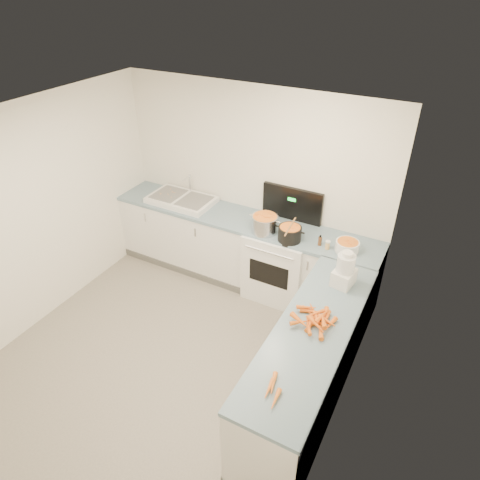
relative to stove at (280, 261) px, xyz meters
The scene contains 19 objects.
floor 1.84m from the stove, 108.07° to the right, with size 3.50×4.00×0.00m, color gray, non-canonical shape.
ceiling 2.69m from the stove, 108.07° to the right, with size 3.50×4.00×0.00m, color white, non-canonical shape.
wall_back 1.00m from the stove, 150.23° to the left, with size 3.50×2.50×0.00m, color white, non-canonical shape.
wall_left 2.96m from the stove, 143.77° to the right, with size 4.00×2.50×0.00m, color white, non-canonical shape.
wall_right 2.21m from the stove, 54.55° to the right, with size 4.00×2.50×0.00m, color white, non-canonical shape.
counter_back 0.55m from the stove, behind, with size 3.50×0.62×0.94m.
counter_right 1.65m from the stove, 56.99° to the right, with size 0.62×2.20×0.94m.
stove is the anchor object (origin of this frame).
sink 1.54m from the stove, behind, with size 0.86×0.52×0.31m.
steel_pot 0.60m from the stove, 139.70° to the right, with size 0.31×0.31×0.23m, color silver.
black_pot 0.59m from the stove, 45.26° to the right, with size 0.27×0.27×0.19m, color black.
wooden_spoon 0.69m from the stove, 45.26° to the right, with size 0.02×0.02×0.42m, color #AD7A47.
mixing_bowl 0.97m from the stove, ahead, with size 0.26×0.26×0.12m, color white.
extract_bottle 0.73m from the stove, 11.76° to the right, with size 0.04×0.04×0.10m, color #593319.
spice_jar 0.80m from the stove, 12.67° to the right, with size 0.05×0.05×0.09m, color #E5B266.
food_processor 1.31m from the stove, 35.19° to the right, with size 0.22×0.25×0.38m.
carrot_pile 1.65m from the stove, 55.63° to the right, with size 0.40×0.42×0.09m.
peeled_carrots 2.36m from the stove, 68.19° to the right, with size 0.14×0.31×0.04m.
peelings 1.76m from the stove, behind, with size 0.22×0.24×0.01m.
Camera 1 is at (2.16, -2.37, 3.60)m, focal length 32.00 mm.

